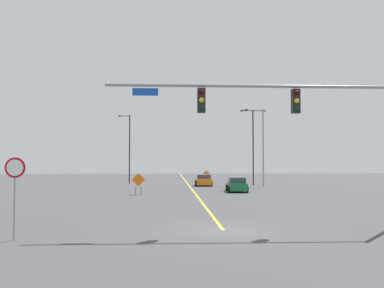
{
  "coord_description": "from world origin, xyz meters",
  "views": [
    {
      "loc": [
        -2.21,
        -17.67,
        2.87
      ],
      "look_at": [
        -0.35,
        19.84,
        4.57
      ],
      "focal_mm": 38.81,
      "sensor_mm": 36.0,
      "label": 1
    }
  ],
  "objects_px": {
    "traffic_signal_assembly": "(293,114)",
    "street_lamp_mid_left": "(262,144)",
    "car_green_near": "(237,185)",
    "construction_sign_right_lane": "(138,181)",
    "street_lamp_mid_right": "(253,141)",
    "stop_sign": "(15,182)",
    "construction_sign_left_shoulder": "(206,175)",
    "car_orange_passing": "(204,180)",
    "street_lamp_near_right": "(129,146)"
  },
  "relations": [
    {
      "from": "traffic_signal_assembly",
      "to": "street_lamp_mid_left",
      "type": "xyz_separation_m",
      "value": [
        5.76,
        32.41,
        0.21
      ]
    },
    {
      "from": "traffic_signal_assembly",
      "to": "car_green_near",
      "type": "relative_size",
      "value": 3.03
    },
    {
      "from": "construction_sign_right_lane",
      "to": "street_lamp_mid_left",
      "type": "bearing_deg",
      "value": 41.6
    },
    {
      "from": "street_lamp_mid_left",
      "to": "street_lamp_mid_right",
      "type": "distance_m",
      "value": 2.51
    },
    {
      "from": "stop_sign",
      "to": "construction_sign_left_shoulder",
      "type": "distance_m",
      "value": 47.6
    },
    {
      "from": "car_orange_passing",
      "to": "street_lamp_mid_right",
      "type": "bearing_deg",
      "value": 6.51
    },
    {
      "from": "car_orange_passing",
      "to": "car_green_near",
      "type": "xyz_separation_m",
      "value": [
        2.45,
        -10.85,
        0.0
      ]
    },
    {
      "from": "street_lamp_near_right",
      "to": "construction_sign_left_shoulder",
      "type": "xyz_separation_m",
      "value": [
        11.1,
        4.62,
        -4.07
      ]
    },
    {
      "from": "street_lamp_near_right",
      "to": "street_lamp_mid_right",
      "type": "xyz_separation_m",
      "value": [
        16.31,
        -4.92,
        0.45
      ]
    },
    {
      "from": "street_lamp_mid_right",
      "to": "construction_sign_left_shoulder",
      "type": "relative_size",
      "value": 5.56
    },
    {
      "from": "street_lamp_mid_right",
      "to": "construction_sign_right_lane",
      "type": "relative_size",
      "value": 4.98
    },
    {
      "from": "traffic_signal_assembly",
      "to": "construction_sign_left_shoulder",
      "type": "distance_m",
      "value": 44.52
    },
    {
      "from": "street_lamp_mid_right",
      "to": "car_orange_passing",
      "type": "xyz_separation_m",
      "value": [
        -6.42,
        -0.73,
        -4.92
      ]
    },
    {
      "from": "traffic_signal_assembly",
      "to": "street_lamp_mid_left",
      "type": "distance_m",
      "value": 32.92
    },
    {
      "from": "street_lamp_mid_right",
      "to": "street_lamp_mid_left",
      "type": "bearing_deg",
      "value": -75.97
    },
    {
      "from": "traffic_signal_assembly",
      "to": "street_lamp_mid_right",
      "type": "relative_size",
      "value": 1.29
    },
    {
      "from": "street_lamp_mid_left",
      "to": "car_orange_passing",
      "type": "xyz_separation_m",
      "value": [
        -7.02,
        1.67,
        -4.53
      ]
    },
    {
      "from": "stop_sign",
      "to": "car_green_near",
      "type": "distance_m",
      "value": 28.05
    },
    {
      "from": "construction_sign_right_lane",
      "to": "street_lamp_near_right",
      "type": "bearing_deg",
      "value": 98.37
    },
    {
      "from": "car_green_near",
      "to": "street_lamp_mid_right",
      "type": "bearing_deg",
      "value": 71.08
    },
    {
      "from": "construction_sign_right_lane",
      "to": "car_orange_passing",
      "type": "height_order",
      "value": "construction_sign_right_lane"
    },
    {
      "from": "construction_sign_right_lane",
      "to": "traffic_signal_assembly",
      "type": "bearing_deg",
      "value": -67.59
    },
    {
      "from": "street_lamp_near_right",
      "to": "car_green_near",
      "type": "bearing_deg",
      "value": -53.2
    },
    {
      "from": "construction_sign_right_lane",
      "to": "car_orange_passing",
      "type": "distance_m",
      "value": 15.75
    },
    {
      "from": "construction_sign_left_shoulder",
      "to": "car_green_near",
      "type": "distance_m",
      "value": 21.16
    },
    {
      "from": "street_lamp_mid_left",
      "to": "street_lamp_near_right",
      "type": "xyz_separation_m",
      "value": [
        -16.91,
        7.32,
        -0.07
      ]
    },
    {
      "from": "construction_sign_right_lane",
      "to": "construction_sign_left_shoulder",
      "type": "bearing_deg",
      "value": 71.42
    },
    {
      "from": "stop_sign",
      "to": "construction_sign_right_lane",
      "type": "height_order",
      "value": "stop_sign"
    },
    {
      "from": "construction_sign_right_lane",
      "to": "construction_sign_left_shoulder",
      "type": "relative_size",
      "value": 1.12
    },
    {
      "from": "construction_sign_left_shoulder",
      "to": "car_orange_passing",
      "type": "xyz_separation_m",
      "value": [
        -1.21,
        -10.27,
        -0.4
      ]
    },
    {
      "from": "stop_sign",
      "to": "construction_sign_left_shoulder",
      "type": "height_order",
      "value": "stop_sign"
    },
    {
      "from": "stop_sign",
      "to": "street_lamp_mid_right",
      "type": "height_order",
      "value": "street_lamp_mid_right"
    },
    {
      "from": "street_lamp_mid_right",
      "to": "construction_sign_right_lane",
      "type": "height_order",
      "value": "street_lamp_mid_right"
    },
    {
      "from": "traffic_signal_assembly",
      "to": "construction_sign_right_lane",
      "type": "bearing_deg",
      "value": 112.41
    },
    {
      "from": "construction_sign_left_shoulder",
      "to": "car_orange_passing",
      "type": "relative_size",
      "value": 0.39
    },
    {
      "from": "street_lamp_near_right",
      "to": "car_green_near",
      "type": "relative_size",
      "value": 2.31
    },
    {
      "from": "stop_sign",
      "to": "car_green_near",
      "type": "bearing_deg",
      "value": 64.04
    },
    {
      "from": "construction_sign_left_shoulder",
      "to": "car_green_near",
      "type": "height_order",
      "value": "construction_sign_left_shoulder"
    },
    {
      "from": "street_lamp_mid_left",
      "to": "car_orange_passing",
      "type": "height_order",
      "value": "street_lamp_mid_left"
    },
    {
      "from": "street_lamp_mid_left",
      "to": "traffic_signal_assembly",
      "type": "bearing_deg",
      "value": -100.08
    },
    {
      "from": "construction_sign_right_lane",
      "to": "car_green_near",
      "type": "height_order",
      "value": "construction_sign_right_lane"
    },
    {
      "from": "stop_sign",
      "to": "construction_sign_right_lane",
      "type": "bearing_deg",
      "value": 82.65
    },
    {
      "from": "stop_sign",
      "to": "construction_sign_left_shoulder",
      "type": "bearing_deg",
      "value": 76.61
    },
    {
      "from": "street_lamp_mid_left",
      "to": "car_green_near",
      "type": "xyz_separation_m",
      "value": [
        -4.57,
        -9.17,
        -4.53
      ]
    },
    {
      "from": "stop_sign",
      "to": "construction_sign_right_lane",
      "type": "distance_m",
      "value": 22.12
    },
    {
      "from": "street_lamp_mid_left",
      "to": "street_lamp_near_right",
      "type": "distance_m",
      "value": 18.42
    },
    {
      "from": "stop_sign",
      "to": "street_lamp_near_right",
      "type": "xyz_separation_m",
      "value": [
        -0.08,
        41.67,
        3.0
      ]
    },
    {
      "from": "street_lamp_mid_left",
      "to": "car_green_near",
      "type": "bearing_deg",
      "value": -116.47
    },
    {
      "from": "street_lamp_near_right",
      "to": "construction_sign_right_lane",
      "type": "height_order",
      "value": "street_lamp_near_right"
    },
    {
      "from": "street_lamp_mid_right",
      "to": "construction_sign_left_shoulder",
      "type": "height_order",
      "value": "street_lamp_mid_right"
    }
  ]
}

